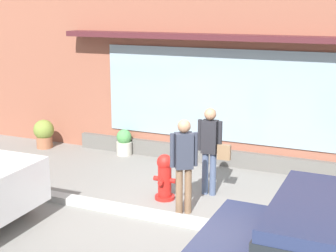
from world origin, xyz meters
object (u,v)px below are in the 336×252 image
at_px(potted_plant_window_center, 44,133).
at_px(pedestrian_passerby, 184,160).
at_px(fire_hydrant, 165,176).
at_px(pedestrian_with_handbag, 211,146).
at_px(potted_plant_window_right, 124,142).

bearing_deg(potted_plant_window_center, pedestrian_passerby, -26.05).
bearing_deg(fire_hydrant, pedestrian_with_handbag, 37.56).
height_order(pedestrian_with_handbag, pedestrian_passerby, pedestrian_with_handbag).
height_order(pedestrian_with_handbag, potted_plant_window_center, pedestrian_with_handbag).
bearing_deg(pedestrian_with_handbag, fire_hydrant, -144.41).
bearing_deg(pedestrian_passerby, fire_hydrant, -73.12).
distance_m(fire_hydrant, pedestrian_with_handbag, 1.01).
distance_m(fire_hydrant, pedestrian_passerby, 0.89).
xyz_separation_m(fire_hydrant, pedestrian_with_handbag, (0.69, 0.53, 0.52)).
relative_size(pedestrian_with_handbag, pedestrian_passerby, 1.01).
xyz_separation_m(fire_hydrant, potted_plant_window_right, (-1.99, 2.10, -0.13)).
relative_size(pedestrian_with_handbag, potted_plant_window_center, 2.33).
bearing_deg(potted_plant_window_center, fire_hydrant, -23.97).
height_order(fire_hydrant, potted_plant_window_center, fire_hydrant).
bearing_deg(fire_hydrant, pedestrian_passerby, -39.20).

